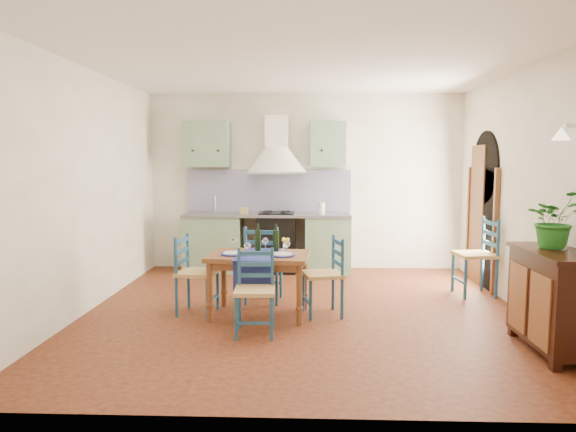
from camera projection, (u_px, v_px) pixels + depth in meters
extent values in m
plane|color=#40140D|center=(304.00, 311.00, 5.94)|extent=(5.00, 5.00, 0.00)
cube|color=white|center=(305.00, 182.00, 8.28)|extent=(5.00, 0.04, 2.80)
cube|color=gray|center=(214.00, 243.00, 8.13)|extent=(0.90, 0.60, 0.88)
cube|color=gray|center=(327.00, 244.00, 8.06)|extent=(0.70, 0.60, 0.88)
cube|color=black|center=(277.00, 244.00, 8.09)|extent=(0.60, 0.58, 0.88)
cube|color=slate|center=(267.00, 215.00, 8.05)|extent=(2.60, 0.64, 0.04)
cube|color=silver|center=(213.00, 215.00, 8.08)|extent=(0.45, 0.40, 0.03)
cylinder|color=silver|center=(215.00, 204.00, 8.24)|extent=(0.02, 0.02, 0.26)
cube|color=black|center=(277.00, 213.00, 8.04)|extent=(0.55, 0.48, 0.02)
cube|color=black|center=(268.00, 268.00, 8.19)|extent=(2.60, 0.50, 0.08)
cube|color=#0A0950|center=(268.00, 191.00, 8.28)|extent=(2.65, 0.05, 0.68)
cube|color=gray|center=(207.00, 144.00, 8.10)|extent=(0.70, 0.34, 0.70)
cube|color=gray|center=(328.00, 144.00, 8.03)|extent=(0.55, 0.34, 0.70)
cone|color=silver|center=(277.00, 160.00, 8.01)|extent=(0.96, 0.96, 0.40)
cube|color=silver|center=(277.00, 132.00, 8.06)|extent=(0.36, 0.30, 0.50)
cube|color=white|center=(529.00, 191.00, 5.70)|extent=(0.04, 5.00, 2.80)
cube|color=black|center=(483.00, 227.00, 7.16)|extent=(0.03, 1.00, 1.65)
cylinder|color=black|center=(485.00, 167.00, 7.07)|extent=(0.03, 1.00, 1.00)
cube|color=brown|center=(495.00, 232.00, 6.62)|extent=(0.06, 0.06, 1.65)
cube|color=brown|center=(469.00, 222.00, 7.69)|extent=(0.06, 0.06, 1.65)
cube|color=brown|center=(477.00, 214.00, 7.36)|extent=(0.04, 0.55, 1.96)
cylinder|color=silver|center=(573.00, 126.00, 4.65)|extent=(0.15, 0.04, 0.04)
cone|color=#FFEDC6|center=(561.00, 134.00, 4.66)|extent=(0.16, 0.16, 0.12)
cube|color=white|center=(87.00, 190.00, 5.89)|extent=(0.04, 5.00, 2.80)
cube|color=white|center=(305.00, 63.00, 5.65)|extent=(5.00, 5.00, 0.01)
cube|color=brown|center=(259.00, 256.00, 5.72)|extent=(1.16, 0.83, 0.05)
cube|color=brown|center=(259.00, 262.00, 5.73)|extent=(1.04, 0.71, 0.08)
cylinder|color=brown|center=(210.00, 292.00, 5.52)|extent=(0.06, 0.06, 0.65)
cylinder|color=brown|center=(224.00, 280.00, 6.12)|extent=(0.06, 0.06, 0.65)
cylinder|color=brown|center=(299.00, 295.00, 5.40)|extent=(0.06, 0.06, 0.65)
cylinder|color=brown|center=(305.00, 282.00, 6.00)|extent=(0.06, 0.06, 0.65)
cube|color=navy|center=(258.00, 255.00, 5.67)|extent=(0.49, 0.86, 0.01)
cube|color=navy|center=(252.00, 278.00, 5.37)|extent=(0.41, 0.05, 0.38)
cylinder|color=navy|center=(233.00, 254.00, 5.66)|extent=(0.28, 0.28, 0.01)
cylinder|color=silver|center=(233.00, 253.00, 5.66)|extent=(0.22, 0.22, 0.01)
cylinder|color=navy|center=(282.00, 255.00, 5.59)|extent=(0.28, 0.28, 0.01)
cylinder|color=silver|center=(282.00, 254.00, 5.59)|extent=(0.22, 0.22, 0.01)
cylinder|color=black|center=(258.00, 238.00, 5.89)|extent=(0.07, 0.07, 0.32)
cylinder|color=black|center=(276.00, 238.00, 5.86)|extent=(0.07, 0.07, 0.32)
cylinder|color=white|center=(285.00, 247.00, 5.81)|extent=(0.05, 0.05, 0.10)
sphere|color=yellow|center=(285.00, 240.00, 5.80)|extent=(0.10, 0.10, 0.10)
cylinder|color=navy|center=(236.00, 318.00, 4.95)|extent=(0.03, 0.03, 0.44)
cylinder|color=navy|center=(239.00, 289.00, 5.27)|extent=(0.03, 0.03, 0.85)
cylinder|color=navy|center=(271.00, 318.00, 4.95)|extent=(0.03, 0.03, 0.44)
cylinder|color=navy|center=(272.00, 289.00, 5.27)|extent=(0.03, 0.03, 0.85)
cube|color=tan|center=(255.00, 291.00, 5.10)|extent=(0.41, 0.41, 0.04)
cube|color=navy|center=(256.00, 275.00, 5.25)|extent=(0.36, 0.04, 0.04)
cube|color=navy|center=(256.00, 264.00, 5.24)|extent=(0.36, 0.04, 0.04)
cube|color=navy|center=(256.00, 253.00, 5.23)|extent=(0.36, 0.04, 0.04)
cube|color=navy|center=(254.00, 323.00, 4.96)|extent=(0.34, 0.04, 0.02)
cylinder|color=navy|center=(281.00, 279.00, 6.53)|extent=(0.04, 0.04, 0.49)
cylinder|color=navy|center=(277.00, 267.00, 6.13)|extent=(0.04, 0.04, 0.95)
cylinder|color=navy|center=(252.00, 278.00, 6.57)|extent=(0.04, 0.04, 0.49)
cylinder|color=navy|center=(245.00, 266.00, 6.17)|extent=(0.04, 0.04, 0.95)
cube|color=tan|center=(264.00, 261.00, 6.33)|extent=(0.48, 0.48, 0.04)
cube|color=navy|center=(261.00, 253.00, 6.13)|extent=(0.40, 0.06, 0.05)
cube|color=navy|center=(261.00, 243.00, 6.12)|extent=(0.40, 0.06, 0.05)
cube|color=navy|center=(261.00, 232.00, 6.11)|extent=(0.40, 0.06, 0.05)
cube|color=navy|center=(266.00, 282.00, 6.55)|extent=(0.38, 0.06, 0.03)
cylinder|color=navy|center=(207.00, 299.00, 5.63)|extent=(0.04, 0.04, 0.46)
cylinder|color=navy|center=(176.00, 278.00, 5.67)|extent=(0.04, 0.04, 0.90)
cylinder|color=navy|center=(218.00, 291.00, 5.98)|extent=(0.04, 0.04, 0.46)
cylinder|color=navy|center=(188.00, 271.00, 6.02)|extent=(0.04, 0.04, 0.90)
cube|color=tan|center=(197.00, 273.00, 5.81)|extent=(0.48, 0.48, 0.04)
cube|color=navy|center=(182.00, 261.00, 5.83)|extent=(0.08, 0.38, 0.04)
cube|color=navy|center=(182.00, 251.00, 5.82)|extent=(0.08, 0.38, 0.04)
cube|color=navy|center=(182.00, 240.00, 5.81)|extent=(0.08, 0.38, 0.04)
cube|color=navy|center=(213.00, 299.00, 5.81)|extent=(0.08, 0.36, 0.02)
cylinder|color=navy|center=(303.00, 292.00, 5.92)|extent=(0.04, 0.04, 0.45)
cylinder|color=navy|center=(333.00, 272.00, 5.96)|extent=(0.04, 0.04, 0.89)
cylinder|color=navy|center=(311.00, 300.00, 5.57)|extent=(0.04, 0.04, 0.45)
cylinder|color=navy|center=(342.00, 279.00, 5.62)|extent=(0.04, 0.04, 0.89)
cube|color=tan|center=(322.00, 274.00, 5.75)|extent=(0.50, 0.50, 0.04)
cube|color=navy|center=(338.00, 263.00, 5.78)|extent=(0.11, 0.37, 0.04)
cube|color=navy|center=(338.00, 253.00, 5.76)|extent=(0.11, 0.37, 0.04)
cube|color=navy|center=(338.00, 242.00, 5.75)|extent=(0.11, 0.37, 0.04)
cube|color=navy|center=(307.00, 300.00, 5.75)|extent=(0.11, 0.35, 0.02)
cylinder|color=navy|center=(453.00, 272.00, 6.84)|extent=(0.04, 0.04, 0.52)
cylinder|color=navy|center=(483.00, 254.00, 6.84)|extent=(0.04, 0.04, 1.01)
cylinder|color=navy|center=(465.00, 279.00, 6.44)|extent=(0.04, 0.04, 0.52)
cylinder|color=navy|center=(497.00, 259.00, 6.44)|extent=(0.04, 0.04, 1.01)
cube|color=tan|center=(475.00, 255.00, 6.62)|extent=(0.52, 0.52, 0.04)
cube|color=navy|center=(490.00, 244.00, 6.62)|extent=(0.08, 0.43, 0.05)
cube|color=navy|center=(491.00, 233.00, 6.61)|extent=(0.08, 0.43, 0.05)
cube|color=navy|center=(491.00, 223.00, 6.60)|extent=(0.08, 0.43, 0.05)
cube|color=navy|center=(459.00, 280.00, 6.64)|extent=(0.08, 0.40, 0.03)
cube|color=black|center=(555.00, 299.00, 4.62)|extent=(0.45, 1.00, 0.82)
cube|color=black|center=(557.00, 253.00, 4.58)|extent=(0.50, 1.05, 0.04)
cube|color=brown|center=(540.00, 311.00, 4.41)|extent=(0.02, 0.38, 0.63)
cube|color=brown|center=(518.00, 297.00, 4.86)|extent=(0.02, 0.38, 0.63)
cube|color=black|center=(556.00, 366.00, 4.24)|extent=(0.08, 0.08, 0.08)
cube|color=black|center=(513.00, 331.00, 5.11)|extent=(0.08, 0.08, 0.08)
cube|color=black|center=(549.00, 332.00, 5.10)|extent=(0.08, 0.08, 0.08)
imported|color=#1F6A1F|center=(554.00, 220.00, 4.66)|extent=(0.60, 0.57, 0.53)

